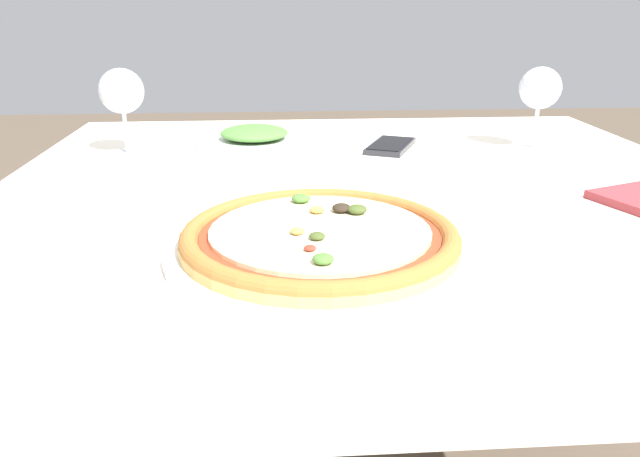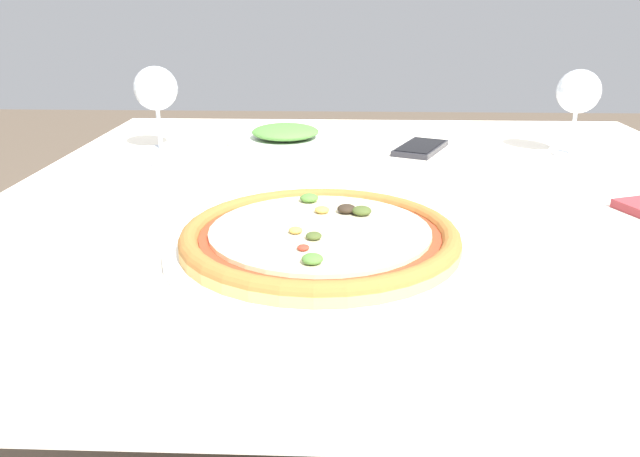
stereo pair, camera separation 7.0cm
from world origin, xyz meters
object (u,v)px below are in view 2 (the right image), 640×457
at_px(pizza_plate, 320,239).
at_px(wine_glass_far_left, 578,94).
at_px(fork, 151,173).
at_px(wine_glass_far_right, 156,91).
at_px(side_plate, 285,137).
at_px(dining_table, 385,240).
at_px(cell_phone, 421,148).

height_order(pizza_plate, wine_glass_far_left, wine_glass_far_left).
relative_size(fork, wine_glass_far_right, 1.08).
bearing_deg(wine_glass_far_right, side_plate, 17.31).
relative_size(fork, wine_glass_far_left, 1.09).
bearing_deg(dining_table, cell_phone, 73.17).
xyz_separation_m(fork, side_plate, (0.20, 0.24, 0.01)).
bearing_deg(dining_table, wine_glass_far_right, 149.33).
height_order(cell_phone, side_plate, side_plate).
bearing_deg(pizza_plate, wine_glass_far_right, 122.81).
distance_m(wine_glass_far_right, side_plate, 0.26).
distance_m(dining_table, side_plate, 0.38).
distance_m(fork, cell_phone, 0.50).
xyz_separation_m(dining_table, fork, (-0.38, 0.07, 0.08)).
bearing_deg(wine_glass_far_left, side_plate, 171.60).
xyz_separation_m(cell_phone, side_plate, (-0.26, 0.05, 0.01)).
relative_size(wine_glass_far_left, cell_phone, 0.97).
relative_size(dining_table, side_plate, 5.08).
bearing_deg(side_plate, wine_glass_far_left, -8.40).
xyz_separation_m(pizza_plate, wine_glass_far_left, (0.45, 0.49, 0.09)).
relative_size(dining_table, wine_glass_far_right, 7.41).
bearing_deg(wine_glass_far_left, dining_table, -145.88).
distance_m(fork, side_plate, 0.32).
distance_m(wine_glass_far_left, side_plate, 0.55).
height_order(wine_glass_far_left, wine_glass_far_right, wine_glass_far_right).
height_order(pizza_plate, side_plate, pizza_plate).
xyz_separation_m(pizza_plate, fork, (-0.29, 0.33, -0.01)).
height_order(dining_table, cell_phone, cell_phone).
bearing_deg(side_plate, fork, -129.48).
relative_size(wine_glass_far_right, cell_phone, 0.98).
height_order(pizza_plate, wine_glass_far_right, wine_glass_far_right).
xyz_separation_m(fork, wine_glass_far_right, (-0.03, 0.17, 0.11)).
bearing_deg(wine_glass_far_left, fork, -167.40).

